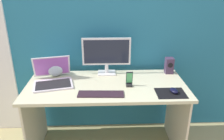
{
  "coord_description": "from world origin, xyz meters",
  "views": [
    {
      "loc": [
        -0.02,
        -1.88,
        1.65
      ],
      "look_at": [
        0.05,
        -0.02,
        0.88
      ],
      "focal_mm": 36.08,
      "sensor_mm": 36.0,
      "label": 1
    }
  ],
  "objects_px": {
    "monitor": "(106,54)",
    "phone_in_dock": "(129,81)",
    "fishbowl": "(55,68)",
    "speaker_right": "(169,66)",
    "keyboard_external": "(101,94)",
    "laptop": "(53,78)",
    "mouse": "(174,91)"
  },
  "relations": [
    {
      "from": "fishbowl",
      "to": "phone_in_dock",
      "type": "height_order",
      "value": "fishbowl"
    },
    {
      "from": "laptop",
      "to": "monitor",
      "type": "bearing_deg",
      "value": 22.39
    },
    {
      "from": "fishbowl",
      "to": "mouse",
      "type": "relative_size",
      "value": 1.75
    },
    {
      "from": "keyboard_external",
      "to": "speaker_right",
      "type": "bearing_deg",
      "value": 35.13
    },
    {
      "from": "monitor",
      "to": "mouse",
      "type": "xyz_separation_m",
      "value": [
        0.57,
        -0.44,
        -0.19
      ]
    },
    {
      "from": "monitor",
      "to": "phone_in_dock",
      "type": "xyz_separation_m",
      "value": [
        0.2,
        -0.3,
        -0.16
      ]
    },
    {
      "from": "laptop",
      "to": "mouse",
      "type": "distance_m",
      "value": 1.1
    },
    {
      "from": "speaker_right",
      "to": "mouse",
      "type": "bearing_deg",
      "value": -99.47
    },
    {
      "from": "monitor",
      "to": "mouse",
      "type": "relative_size",
      "value": 4.83
    },
    {
      "from": "monitor",
      "to": "keyboard_external",
      "type": "distance_m",
      "value": 0.5
    },
    {
      "from": "speaker_right",
      "to": "keyboard_external",
      "type": "height_order",
      "value": "speaker_right"
    },
    {
      "from": "keyboard_external",
      "to": "phone_in_dock",
      "type": "relative_size",
      "value": 2.78
    },
    {
      "from": "fishbowl",
      "to": "keyboard_external",
      "type": "distance_m",
      "value": 0.63
    },
    {
      "from": "speaker_right",
      "to": "laptop",
      "type": "bearing_deg",
      "value": -170.12
    },
    {
      "from": "fishbowl",
      "to": "keyboard_external",
      "type": "height_order",
      "value": "fishbowl"
    },
    {
      "from": "laptop",
      "to": "phone_in_dock",
      "type": "relative_size",
      "value": 2.94
    },
    {
      "from": "monitor",
      "to": "fishbowl",
      "type": "distance_m",
      "value": 0.53
    },
    {
      "from": "laptop",
      "to": "phone_in_dock",
      "type": "height_order",
      "value": "laptop"
    },
    {
      "from": "mouse",
      "to": "phone_in_dock",
      "type": "bearing_deg",
      "value": 147.03
    },
    {
      "from": "laptop",
      "to": "keyboard_external",
      "type": "height_order",
      "value": "laptop"
    },
    {
      "from": "monitor",
      "to": "phone_in_dock",
      "type": "bearing_deg",
      "value": -55.87
    },
    {
      "from": "laptop",
      "to": "phone_in_dock",
      "type": "xyz_separation_m",
      "value": [
        0.71,
        -0.09,
        0.0
      ]
    },
    {
      "from": "monitor",
      "to": "phone_in_dock",
      "type": "distance_m",
      "value": 0.39
    },
    {
      "from": "speaker_right",
      "to": "laptop",
      "type": "height_order",
      "value": "laptop"
    },
    {
      "from": "monitor",
      "to": "speaker_right",
      "type": "xyz_separation_m",
      "value": [
        0.64,
        -0.01,
        -0.13
      ]
    },
    {
      "from": "monitor",
      "to": "speaker_right",
      "type": "distance_m",
      "value": 0.65
    },
    {
      "from": "monitor",
      "to": "laptop",
      "type": "relative_size",
      "value": 1.18
    },
    {
      "from": "laptop",
      "to": "keyboard_external",
      "type": "distance_m",
      "value": 0.51
    },
    {
      "from": "mouse",
      "to": "phone_in_dock",
      "type": "distance_m",
      "value": 0.4
    },
    {
      "from": "mouse",
      "to": "speaker_right",
      "type": "bearing_deg",
      "value": 69.25
    },
    {
      "from": "monitor",
      "to": "mouse",
      "type": "distance_m",
      "value": 0.74
    },
    {
      "from": "monitor",
      "to": "keyboard_external",
      "type": "bearing_deg",
      "value": -97.06
    }
  ]
}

